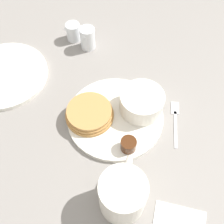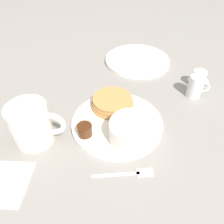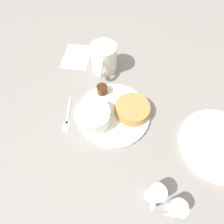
{
  "view_description": "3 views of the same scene",
  "coord_description": "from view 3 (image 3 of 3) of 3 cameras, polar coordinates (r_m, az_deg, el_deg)",
  "views": [
    {
      "loc": [
        0.36,
        0.07,
        0.6
      ],
      "look_at": [
        -0.0,
        -0.01,
        0.02
      ],
      "focal_mm": 45.0,
      "sensor_mm": 36.0,
      "label": 1
    },
    {
      "loc": [
        0.0,
        0.4,
        0.42
      ],
      "look_at": [
        0.01,
        0.0,
        0.05
      ],
      "focal_mm": 35.0,
      "sensor_mm": 36.0,
      "label": 2
    },
    {
      "loc": [
        -0.28,
        -0.03,
        0.51
      ],
      "look_at": [
        -0.02,
        0.0,
        0.04
      ],
      "focal_mm": 28.0,
      "sensor_mm": 36.0,
      "label": 3
    }
  ],
  "objects": [
    {
      "name": "ground_plane",
      "position": [
        0.58,
        0.39,
        -0.78
      ],
      "size": [
        4.0,
        4.0,
        0.0
      ],
      "primitive_type": "plane",
      "color": "gray"
    },
    {
      "name": "plate",
      "position": [
        0.57,
        0.4,
        -0.49
      ],
      "size": [
        0.24,
        0.24,
        0.01
      ],
      "color": "white",
      "rests_on": "ground_plane"
    },
    {
      "name": "pancake_stack",
      "position": [
        0.56,
        6.75,
        1.09
      ],
      "size": [
        0.12,
        0.12,
        0.03
      ],
      "color": "#B78447",
      "rests_on": "plate"
    },
    {
      "name": "bowl",
      "position": [
        0.53,
        -6.27,
        -1.32
      ],
      "size": [
        0.11,
        0.11,
        0.05
      ],
      "color": "white",
      "rests_on": "plate"
    },
    {
      "name": "syrup_cup",
      "position": [
        0.6,
        -3.24,
        7.35
      ],
      "size": [
        0.04,
        0.04,
        0.03
      ],
      "color": "#47230F",
      "rests_on": "plate"
    },
    {
      "name": "butter_ramekin",
      "position": [
        0.55,
        -8.26,
        -1.37
      ],
      "size": [
        0.05,
        0.05,
        0.04
      ],
      "color": "white",
      "rests_on": "plate"
    },
    {
      "name": "coffee_mug",
      "position": [
        0.66,
        -2.67,
        16.97
      ],
      "size": [
        0.13,
        0.09,
        0.1
      ],
      "color": "silver",
      "rests_on": "ground_plane"
    },
    {
      "name": "creamer_pitcher_near",
      "position": [
        0.48,
        13.94,
        -24.52
      ],
      "size": [
        0.07,
        0.04,
        0.07
      ],
      "color": "white",
      "rests_on": "ground_plane"
    },
    {
      "name": "creamer_pitcher_far",
      "position": [
        0.5,
        20.19,
        -27.36
      ],
      "size": [
        0.04,
        0.06,
        0.05
      ],
      "color": "white",
      "rests_on": "ground_plane"
    },
    {
      "name": "fork",
      "position": [
        0.59,
        -14.33,
        -1.77
      ],
      "size": [
        0.14,
        0.03,
        0.0
      ],
      "color": "silver",
      "rests_on": "ground_plane"
    },
    {
      "name": "napkin",
      "position": [
        0.76,
        -11.41,
        17.37
      ],
      "size": [
        0.14,
        0.11,
        0.0
      ],
      "color": "white",
      "rests_on": "ground_plane"
    },
    {
      "name": "far_plate",
      "position": [
        0.62,
        31.58,
        -9.06
      ],
      "size": [
        0.24,
        0.24,
        0.01
      ],
      "color": "white",
      "rests_on": "ground_plane"
    }
  ]
}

